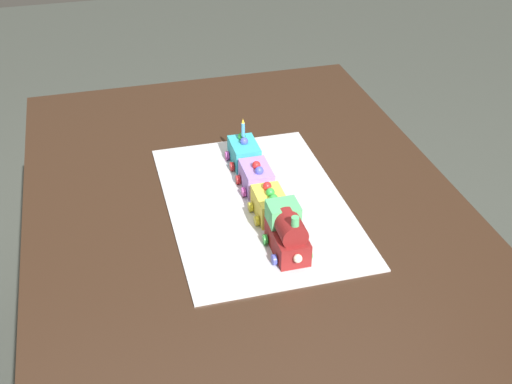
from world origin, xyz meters
name	(u,v)px	position (x,y,z in m)	size (l,w,h in m)	color
dining_table	(245,237)	(0.00, 0.00, 0.63)	(1.40, 1.00, 0.74)	#382316
cake_board	(256,204)	(-0.02, -0.02, 0.74)	(0.60, 0.40, 0.00)	silver
cake_locomotive	(288,232)	(-0.21, -0.04, 0.79)	(0.14, 0.08, 0.12)	maroon
cake_car_caboose_lemon	(270,204)	(-0.08, -0.04, 0.77)	(0.10, 0.08, 0.07)	#F4E04C
cake_car_tanker_lavender	(256,177)	(0.04, -0.04, 0.77)	(0.10, 0.08, 0.07)	#AD84E0
cake_car_hopper_turquoise	(244,153)	(0.16, -0.04, 0.77)	(0.10, 0.08, 0.07)	#38B7C6
birthday_candle	(243,128)	(0.17, -0.04, 0.84)	(0.01, 0.01, 0.05)	#4CA5E5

